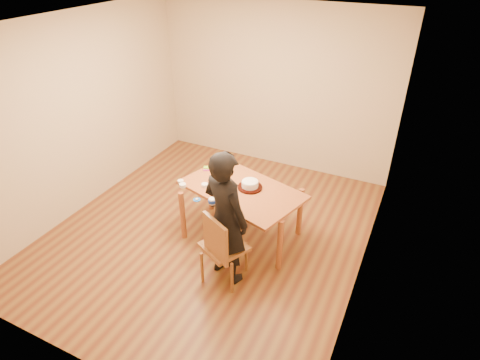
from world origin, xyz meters
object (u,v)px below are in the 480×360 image
at_px(person, 225,218).
at_px(dining_chair, 224,247).
at_px(cake_plate, 250,187).
at_px(cake, 250,184).
at_px(dining_table, 242,190).

bearing_deg(person, dining_chair, 107.67).
distance_m(cake_plate, cake, 0.05).
bearing_deg(person, dining_table, -60.72).
height_order(cake_plate, person, person).
height_order(cake_plate, cake, cake).
bearing_deg(person, cake, -67.90).
bearing_deg(dining_chair, cake_plate, 121.40).
height_order(dining_chair, person, person).
bearing_deg(dining_chair, dining_table, 128.17).
relative_size(dining_chair, cake_plate, 1.45).
distance_m(dining_chair, cake_plate, 0.89).
bearing_deg(cake, cake_plate, 0.00).
distance_m(dining_table, cake, 0.13).
relative_size(cake, person, 0.13).
height_order(cake, person, person).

